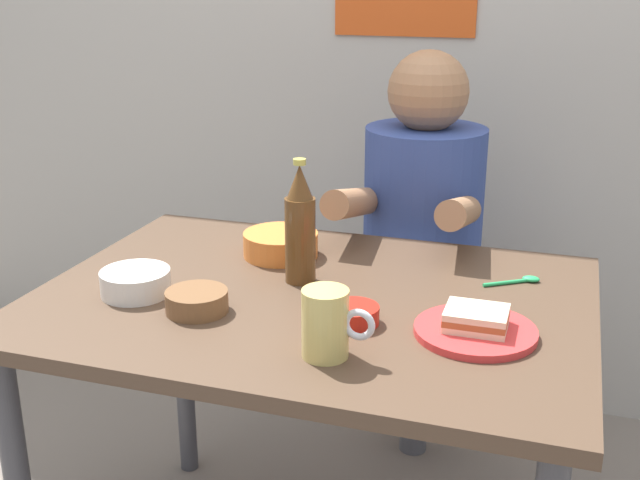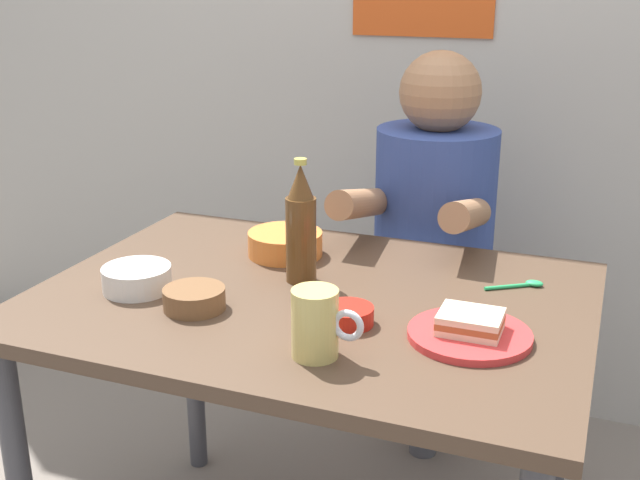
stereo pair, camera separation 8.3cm
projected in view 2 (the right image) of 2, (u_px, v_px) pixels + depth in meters
The scene contains 12 objects.
dining_table at pixel (311, 336), 1.61m from camera, with size 1.10×0.80×0.74m.
stool at pixel (428, 346), 2.23m from camera, with size 0.34×0.34×0.45m.
person_seated at pixel (434, 206), 2.09m from camera, with size 0.33×0.56×0.72m.
plate_orange at pixel (469, 335), 1.39m from camera, with size 0.22×0.22×0.01m, color red.
sandwich at pixel (470, 322), 1.39m from camera, with size 0.11×0.09×0.04m.
beer_mug at pixel (316, 323), 1.31m from camera, with size 0.13×0.08×0.12m.
beer_bottle at pixel (301, 227), 1.62m from camera, with size 0.06×0.06×0.26m.
condiment_bowl_brown at pixel (194, 297), 1.51m from camera, with size 0.12×0.12×0.04m.
rice_bowl_white at pixel (137, 277), 1.60m from camera, with size 0.14×0.14×0.05m.
sambal_bowl_red at pixel (348, 315), 1.45m from camera, with size 0.10×0.10×0.03m.
soup_bowl_orange at pixel (285, 242), 1.79m from camera, with size 0.17×0.17×0.05m.
spoon at pixel (524, 285), 1.62m from camera, with size 0.11×0.08×0.01m.
Camera 2 is at (0.55, -1.36, 1.36)m, focal length 44.22 mm.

